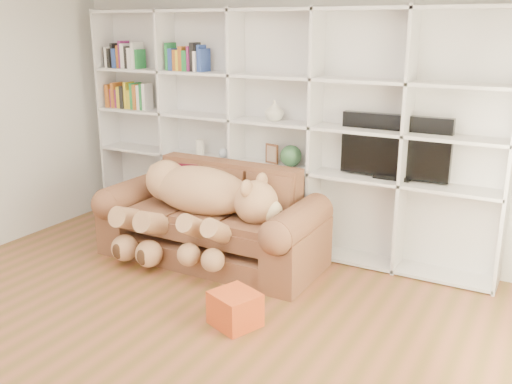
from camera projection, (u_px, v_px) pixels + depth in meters
The scene contains 14 objects.
floor at pixel (127, 347), 4.11m from camera, with size 5.00×5.00×0.00m, color brown.
wall_back at pixel (284, 115), 5.83m from camera, with size 5.00×0.02×2.70m, color silver.
bookshelf at pixel (257, 119), 5.84m from camera, with size 4.43×0.35×2.40m.
sofa at pixel (213, 225), 5.59m from camera, with size 2.18×0.94×0.92m.
teddy_bear at pixel (196, 201), 5.38m from camera, with size 1.55×0.87×0.90m.
throw_pillow at pixel (181, 183), 5.85m from camera, with size 0.41×0.13×0.41m, color maroon.
gift_box at pixel (235, 309), 4.38m from camera, with size 0.33×0.31×0.27m, color #C9491A.
tv at pixel (395, 148), 5.20m from camera, with size 1.00×0.18×0.59m.
picture_frame at pixel (272, 154), 5.79m from camera, with size 0.16×0.03×0.20m, color brown.
green_vase at pixel (291, 156), 5.69m from camera, with size 0.22×0.22×0.22m, color #2B5531.
figurine_tall at pixel (200, 147), 6.21m from camera, with size 0.08×0.08×0.17m, color silver.
figurine_short at pixel (201, 149), 6.20m from camera, with size 0.08×0.08×0.13m, color silver.
snow_globe at pixel (223, 153), 6.07m from camera, with size 0.10×0.10×0.10m, color silver.
shelf_vase at pixel (274, 111), 5.65m from camera, with size 0.19×0.19×0.20m, color beige.
Camera 1 is at (2.58, -2.72, 2.24)m, focal length 40.00 mm.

